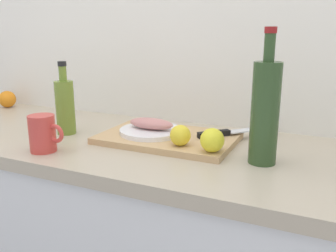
{
  "coord_description": "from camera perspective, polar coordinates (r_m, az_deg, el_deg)",
  "views": [
    {
      "loc": [
        0.54,
        -0.98,
        1.24
      ],
      "look_at": [
        0.07,
        0.04,
        0.95
      ],
      "focal_mm": 38.35,
      "sensor_mm": 36.0,
      "label": 1
    }
  ],
  "objects": [
    {
      "name": "back_wall",
      "position": [
        1.41,
        2.44,
        14.95
      ],
      "size": [
        3.2,
        0.05,
        2.5
      ],
      "primitive_type": "cube",
      "color": "white",
      "rests_on": "ground_plane"
    },
    {
      "name": "cutting_board",
      "position": [
        1.17,
        0.0,
        -1.9
      ],
      "size": [
        0.43,
        0.28,
        0.02
      ],
      "primitive_type": "cube",
      "color": "tan",
      "rests_on": "kitchen_counter"
    },
    {
      "name": "white_plate",
      "position": [
        1.18,
        -2.69,
        -0.8
      ],
      "size": [
        0.21,
        0.21,
        0.01
      ],
      "primitive_type": "cylinder",
      "color": "white",
      "rests_on": "cutting_board"
    },
    {
      "name": "fish_fillet",
      "position": [
        1.18,
        -2.7,
        0.39
      ],
      "size": [
        0.16,
        0.07,
        0.04
      ],
      "primitive_type": "ellipsoid",
      "color": "tan",
      "rests_on": "white_plate"
    },
    {
      "name": "chef_knife",
      "position": [
        1.18,
        9.57,
        -0.99
      ],
      "size": [
        0.22,
        0.23,
        0.02
      ],
      "rotation": [
        0.0,
        0.0,
        0.81
      ],
      "color": "silver",
      "rests_on": "cutting_board"
    },
    {
      "name": "lemon_0",
      "position": [
        1.05,
        1.97,
        -1.5
      ],
      "size": [
        0.06,
        0.06,
        0.06
      ],
      "primitive_type": "sphere",
      "color": "yellow",
      "rests_on": "cutting_board"
    },
    {
      "name": "lemon_1",
      "position": [
        1.0,
        7.04,
        -2.25
      ],
      "size": [
        0.07,
        0.07,
        0.07
      ],
      "primitive_type": "sphere",
      "color": "yellow",
      "rests_on": "cutting_board"
    },
    {
      "name": "olive_oil_bottle",
      "position": [
        1.28,
        -16.04,
        3.14
      ],
      "size": [
        0.06,
        0.06,
        0.25
      ],
      "color": "olive",
      "rests_on": "kitchen_counter"
    },
    {
      "name": "wine_bottle",
      "position": [
        0.97,
        15.18,
        2.32
      ],
      "size": [
        0.07,
        0.07,
        0.36
      ],
      "color": "#2D4723",
      "rests_on": "kitchen_counter"
    },
    {
      "name": "coffee_mug_0",
      "position": [
        1.12,
        -19.24,
        -1.12
      ],
      "size": [
        0.12,
        0.08,
        0.11
      ],
      "color": "#CC3F38",
      "rests_on": "kitchen_counter"
    },
    {
      "name": "orange_1",
      "position": [
        1.85,
        -24.17,
        3.92
      ],
      "size": [
        0.08,
        0.08,
        0.08
      ],
      "primitive_type": "sphere",
      "color": "orange",
      "rests_on": "kitchen_counter"
    }
  ]
}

